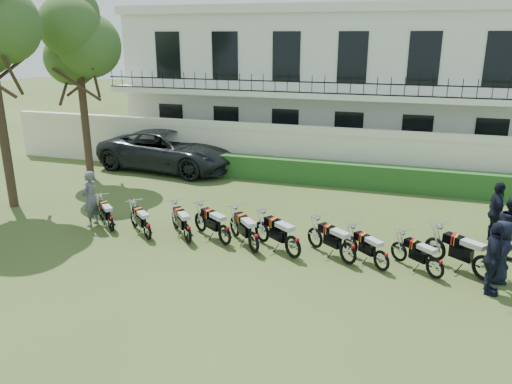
# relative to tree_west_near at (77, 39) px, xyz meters

# --- Properties ---
(ground) EXTENTS (100.00, 100.00, 0.00)m
(ground) POSITION_rel_tree_west_near_xyz_m (8.96, -5.00, -5.89)
(ground) COLOR #3A471C
(ground) RESTS_ON ground
(perimeter_wall) EXTENTS (30.00, 0.35, 2.30)m
(perimeter_wall) POSITION_rel_tree_west_near_xyz_m (8.96, 3.00, -4.72)
(perimeter_wall) COLOR #ECE5C7
(perimeter_wall) RESTS_ON ground
(hedge) EXTENTS (18.00, 0.60, 1.00)m
(hedge) POSITION_rel_tree_west_near_xyz_m (9.96, 2.20, -5.39)
(hedge) COLOR #1D4A1A
(hedge) RESTS_ON ground
(building) EXTENTS (20.40, 9.60, 7.40)m
(building) POSITION_rel_tree_west_near_xyz_m (8.96, 8.96, -2.18)
(building) COLOR silver
(building) RESTS_ON ground
(tree_west_near) EXTENTS (3.40, 3.20, 7.90)m
(tree_west_near) POSITION_rel_tree_west_near_xyz_m (0.00, 0.00, 0.00)
(tree_west_near) COLOR #473323
(tree_west_near) RESTS_ON ground
(motorcycle_0) EXTENTS (1.37, 1.25, 0.97)m
(motorcycle_0) POSITION_rel_tree_west_near_xyz_m (4.36, -5.15, -5.44)
(motorcycle_0) COLOR black
(motorcycle_0) RESTS_ON ground
(motorcycle_1) EXTENTS (1.42, 1.24, 0.98)m
(motorcycle_1) POSITION_rel_tree_west_near_xyz_m (5.80, -5.39, -5.44)
(motorcycle_1) COLOR black
(motorcycle_1) RESTS_ON ground
(motorcycle_2) EXTENTS (1.36, 1.47, 1.04)m
(motorcycle_2) POSITION_rel_tree_west_near_xyz_m (7.09, -5.26, -5.41)
(motorcycle_2) COLOR black
(motorcycle_2) RESTS_ON ground
(motorcycle_3) EXTENTS (1.69, 1.20, 1.08)m
(motorcycle_3) POSITION_rel_tree_west_near_xyz_m (8.20, -5.04, -5.39)
(motorcycle_3) COLOR black
(motorcycle_3) RESTS_ON ground
(motorcycle_4) EXTENTS (1.44, 1.55, 1.10)m
(motorcycle_4) POSITION_rel_tree_west_near_xyz_m (9.20, -5.33, -5.38)
(motorcycle_4) COLOR black
(motorcycle_4) RESTS_ON ground
(motorcycle_5) EXTENTS (1.76, 1.29, 1.14)m
(motorcycle_5) POSITION_rel_tree_west_near_xyz_m (10.36, -5.32, -5.36)
(motorcycle_5) COLOR black
(motorcycle_5) RESTS_ON ground
(motorcycle_6) EXTENTS (1.63, 1.27, 1.07)m
(motorcycle_6) POSITION_rel_tree_west_near_xyz_m (11.89, -5.25, -5.39)
(motorcycle_6) COLOR black
(motorcycle_6) RESTS_ON ground
(motorcycle_7) EXTENTS (1.41, 1.25, 0.98)m
(motorcycle_7) POSITION_rel_tree_west_near_xyz_m (12.80, -5.38, -5.44)
(motorcycle_7) COLOR black
(motorcycle_7) RESTS_ON ground
(motorcycle_8) EXTENTS (1.42, 1.21, 0.97)m
(motorcycle_8) POSITION_rel_tree_west_near_xyz_m (14.14, -5.41, -5.44)
(motorcycle_8) COLOR black
(motorcycle_8) RESTS_ON ground
(motorcycle_9) EXTENTS (1.78, 1.34, 1.16)m
(motorcycle_9) POSITION_rel_tree_west_near_xyz_m (15.33, -5.15, -5.35)
(motorcycle_9) COLOR black
(motorcycle_9) RESTS_ON ground
(suv) EXTENTS (6.92, 3.75, 1.84)m
(suv) POSITION_rel_tree_west_near_xyz_m (2.55, 2.53, -4.97)
(suv) COLOR black
(suv) RESTS_ON ground
(inspector) EXTENTS (0.46, 0.69, 1.86)m
(inspector) POSITION_rel_tree_west_near_xyz_m (3.42, -4.81, -4.96)
(inspector) COLOR slate
(inspector) RESTS_ON ground
(officer_2) EXTENTS (0.54, 1.11, 1.84)m
(officer_2) POSITION_rel_tree_west_near_xyz_m (15.39, -5.77, -4.97)
(officer_2) COLOR black
(officer_2) RESTS_ON ground
(officer_3) EXTENTS (0.61, 0.86, 1.65)m
(officer_3) POSITION_rel_tree_west_near_xyz_m (15.66, -5.06, -5.06)
(officer_3) COLOR black
(officer_3) RESTS_ON ground
(officer_4) EXTENTS (0.89, 1.01, 1.76)m
(officer_4) POSITION_rel_tree_west_near_xyz_m (16.14, -3.27, -5.01)
(officer_4) COLOR black
(officer_4) RESTS_ON ground
(officer_5) EXTENTS (0.62, 1.16, 1.89)m
(officer_5) POSITION_rel_tree_west_near_xyz_m (15.90, -2.29, -4.94)
(officer_5) COLOR black
(officer_5) RESTS_ON ground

